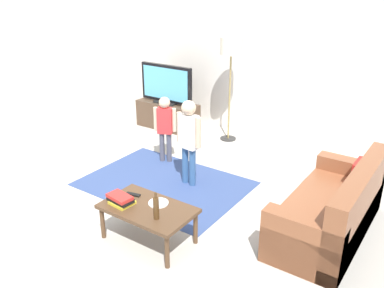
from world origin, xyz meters
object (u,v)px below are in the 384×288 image
at_px(tv_stand, 168,116).
at_px(child_center, 189,135).
at_px(tv, 166,85).
at_px(coffee_table, 148,211).
at_px(plate, 158,203).
at_px(book_stack, 121,199).
at_px(child_near_tv, 165,123).
at_px(floor_lamp, 231,52).
at_px(couch, 335,212).
at_px(tv_remote, 133,194).
at_px(bottle, 156,208).

bearing_deg(tv_stand, child_center, -44.86).
bearing_deg(tv, coffee_table, -55.32).
relative_size(tv_stand, plate, 5.45).
bearing_deg(tv, book_stack, -60.14).
height_order(child_near_tv, child_center, child_center).
bearing_deg(floor_lamp, book_stack, -80.88).
bearing_deg(floor_lamp, tv, -172.04).
bearing_deg(couch, floor_lamp, 142.74).
distance_m(tv, floor_lamp, 1.43).
distance_m(tv_remote, plate, 0.35).
bearing_deg(child_center, coffee_table, -73.20).
distance_m(floor_lamp, child_center, 1.99).
bearing_deg(child_near_tv, tv_stand, 126.61).
bearing_deg(floor_lamp, couch, -37.26).
distance_m(tv, bottle, 3.81).
height_order(coffee_table, plate, plate).
height_order(floor_lamp, child_near_tv, floor_lamp).
xyz_separation_m(child_center, tv_remote, (0.10, -1.24, -0.30)).
relative_size(child_center, tv_remote, 7.11).
xyz_separation_m(child_near_tv, bottle, (1.35, -1.87, -0.08)).
distance_m(tv, child_near_tv, 1.51).
relative_size(bottle, plate, 1.36).
xyz_separation_m(floor_lamp, child_center, (0.39, -1.77, -0.82)).
bearing_deg(coffee_table, couch, 37.70).
height_order(child_near_tv, coffee_table, child_near_tv).
distance_m(book_stack, bottle, 0.51).
bearing_deg(tv_remote, book_stack, -97.22).
bearing_deg(child_near_tv, plate, -53.98).
distance_m(bottle, tv_remote, 0.58).
height_order(couch, floor_lamp, floor_lamp).
bearing_deg(tv, bottle, -53.62).
bearing_deg(child_center, book_stack, -85.15).
height_order(tv, book_stack, tv).
height_order(child_near_tv, bottle, child_near_tv).
relative_size(child_near_tv, child_center, 0.86).
xyz_separation_m(tv_stand, child_near_tv, (0.90, -1.21, 0.38)).
bearing_deg(child_near_tv, coffee_table, -57.04).
xyz_separation_m(floor_lamp, book_stack, (0.52, -3.23, -1.07)).
height_order(floor_lamp, coffee_table, floor_lamp).
relative_size(child_near_tv, plate, 4.73).
xyz_separation_m(tv_stand, floor_lamp, (1.24, 0.15, 1.30)).
bearing_deg(child_center, tv_remote, -85.19).
distance_m(tv, book_stack, 3.54).
bearing_deg(plate, child_center, 110.45).
bearing_deg(tv_stand, floor_lamp, 7.01).
xyz_separation_m(tv_stand, child_center, (1.63, -1.62, 0.48)).
bearing_deg(coffee_table, tv_stand, 124.49).
xyz_separation_m(book_stack, plate, (0.33, 0.24, -0.05)).
height_order(couch, coffee_table, couch).
bearing_deg(bottle, child_near_tv, 125.93).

